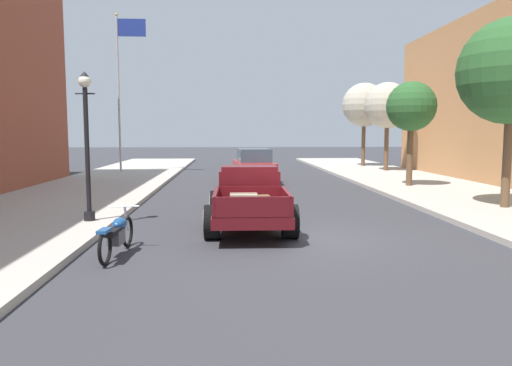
% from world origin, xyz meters
% --- Properties ---
extents(ground_plane, '(140.00, 140.00, 0.00)m').
position_xyz_m(ground_plane, '(0.00, 0.00, 0.00)').
color(ground_plane, '#333338').
extents(hotrod_truck_maroon, '(2.24, 4.97, 1.58)m').
position_xyz_m(hotrod_truck_maroon, '(-0.96, 1.57, 0.75)').
color(hotrod_truck_maroon, '#510F14').
rests_on(hotrod_truck_maroon, ground).
extents(motorcycle_parked, '(0.62, 2.12, 0.93)m').
position_xyz_m(motorcycle_parked, '(-3.72, -1.41, 0.44)').
color(motorcycle_parked, black).
rests_on(motorcycle_parked, ground).
extents(car_background_red, '(2.12, 4.42, 1.65)m').
position_xyz_m(car_background_red, '(-0.28, 12.95, 0.77)').
color(car_background_red, '#AD1E1E').
rests_on(car_background_red, ground).
extents(street_lamp_near, '(0.50, 0.32, 3.85)m').
position_xyz_m(street_lamp_near, '(-5.15, 1.73, 2.39)').
color(street_lamp_near, black).
rests_on(street_lamp_near, sidewalk_left).
extents(flagpole, '(1.74, 0.16, 9.16)m').
position_xyz_m(flagpole, '(-7.73, 18.14, 5.77)').
color(flagpole, '#B2B2B7').
rests_on(flagpole, sidewalk_left).
extents(street_tree_nearest, '(3.20, 3.20, 5.74)m').
position_xyz_m(street_tree_nearest, '(7.04, 3.37, 4.27)').
color(street_tree_nearest, brown).
rests_on(street_tree_nearest, sidewalk_right).
extents(street_tree_second, '(2.13, 2.13, 4.48)m').
position_xyz_m(street_tree_second, '(6.35, 9.58, 3.53)').
color(street_tree_second, brown).
rests_on(street_tree_second, sidewalk_right).
extents(street_tree_third, '(2.75, 2.75, 5.30)m').
position_xyz_m(street_tree_third, '(8.03, 17.88, 4.05)').
color(street_tree_third, brown).
rests_on(street_tree_third, sidewalk_right).
extents(street_tree_farthest, '(2.99, 2.99, 5.68)m').
position_xyz_m(street_tree_farthest, '(7.77, 22.03, 4.31)').
color(street_tree_farthest, brown).
rests_on(street_tree_farthest, sidewalk_right).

